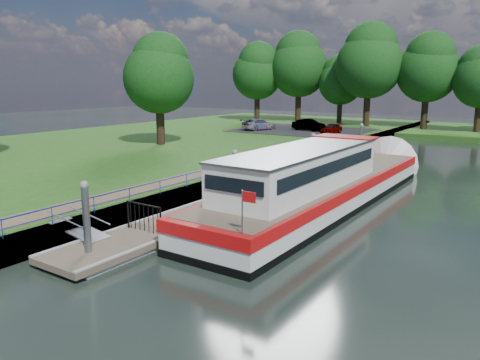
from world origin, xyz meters
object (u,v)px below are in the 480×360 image
Objects in this scene: car_a at (331,128)px; barge at (327,184)px; pontoon at (279,187)px; car_b at (309,125)px; car_c at (259,124)px.

barge is at bearing -62.24° from car_a.
car_b is (-10.17, 24.82, 1.29)m from pontoon.
pontoon is at bearing -68.84° from car_a.
barge is at bearing -142.52° from car_b.
car_c reaches higher than pontoon.
car_b reaches higher than car_a.
barge reaches higher than pontoon.
pontoon is at bearing -148.01° from car_b.
car_a is (-10.43, 24.71, 0.28)m from barge.
car_a is (-6.84, 23.40, 1.19)m from pontoon.
pontoon is 1.42× the size of barge.
barge reaches higher than car_c.
car_a is 0.81× the size of car_b.
barge is 4.85× the size of car_c.
car_c is at bearing 128.54° from barge.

